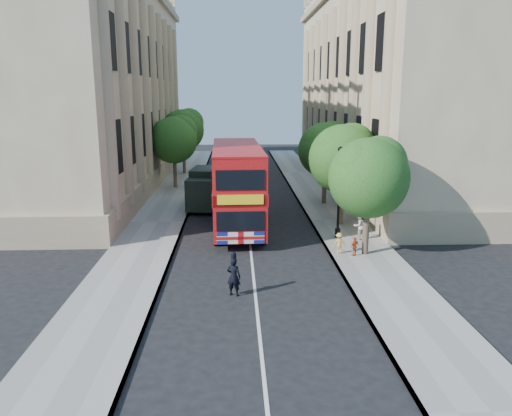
{
  "coord_description": "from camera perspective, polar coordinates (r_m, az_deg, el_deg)",
  "views": [
    {
      "loc": [
        -0.78,
        -21.05,
        8.12
      ],
      "look_at": [
        0.28,
        4.15,
        2.3
      ],
      "focal_mm": 35.0,
      "sensor_mm": 36.0,
      "label": 1
    }
  ],
  "objects": [
    {
      "name": "lamp_post",
      "position": [
        28.22,
        9.46,
        1.35
      ],
      "size": [
        0.32,
        0.32,
        5.16
      ],
      "color": "black",
      "rests_on": "pavement_right"
    },
    {
      "name": "building_right",
      "position": [
        47.36,
        15.98,
        13.58
      ],
      "size": [
        12.0,
        38.0,
        18.0
      ],
      "primitive_type": "cube",
      "color": "tan",
      "rests_on": "ground"
    },
    {
      "name": "child_b",
      "position": [
        25.81,
        9.48,
        -3.98
      ],
      "size": [
        0.72,
        0.43,
        1.08
      ],
      "primitive_type": "imported",
      "rotation": [
        0.0,
        0.0,
        3.19
      ],
      "color": "gold",
      "rests_on": "pavement_right"
    },
    {
      "name": "tree_left_back",
      "position": [
        51.46,
        -8.28,
        9.06
      ],
      "size": [
        4.2,
        4.2,
        6.65
      ],
      "color": "#473828",
      "rests_on": "ground"
    },
    {
      "name": "tree_right_mid",
      "position": [
        31.02,
        9.99,
        6.0
      ],
      "size": [
        4.2,
        4.2,
        6.37
      ],
      "color": "#473828",
      "rests_on": "ground"
    },
    {
      "name": "tree_right_far",
      "position": [
        36.88,
        8.01,
        6.95
      ],
      "size": [
        4.0,
        4.0,
        6.15
      ],
      "color": "#473828",
      "rests_on": "ground"
    },
    {
      "name": "tree_right_near",
      "position": [
        25.27,
        12.84,
        3.86
      ],
      "size": [
        4.0,
        4.0,
        6.08
      ],
      "color": "#473828",
      "rests_on": "ground"
    },
    {
      "name": "double_decker_bus",
      "position": [
        30.49,
        -2.19,
        2.8
      ],
      "size": [
        3.14,
        10.77,
        4.94
      ],
      "rotation": [
        0.0,
        0.0,
        0.03
      ],
      "color": "#A50B0C",
      "rests_on": "ground"
    },
    {
      "name": "pavement_left",
      "position": [
        32.46,
        -11.14,
        -1.63
      ],
      "size": [
        3.5,
        80.0,
        0.12
      ],
      "primitive_type": "cube",
      "color": "gray",
      "rests_on": "ground"
    },
    {
      "name": "child_a",
      "position": [
        25.61,
        11.2,
        -4.32
      ],
      "size": [
        0.6,
        0.52,
        0.97
      ],
      "primitive_type": "imported",
      "rotation": [
        0.0,
        0.0,
        3.74
      ],
      "color": "#C65123",
      "rests_on": "pavement_right"
    },
    {
      "name": "woman_pedestrian",
      "position": [
        28.45,
        11.73,
        -1.99
      ],
      "size": [
        0.93,
        0.84,
        1.55
      ],
      "primitive_type": "imported",
      "rotation": [
        0.0,
        0.0,
        3.55
      ],
      "color": "beige",
      "rests_on": "pavement_right"
    },
    {
      "name": "building_left",
      "position": [
        46.9,
        -19.06,
        13.38
      ],
      "size": [
        12.0,
        38.0,
        18.0
      ],
      "primitive_type": "cube",
      "color": "tan",
      "rests_on": "ground"
    },
    {
      "name": "police_constable",
      "position": [
        20.55,
        -2.56,
        -7.86
      ],
      "size": [
        0.69,
        0.57,
        1.62
      ],
      "primitive_type": "imported",
      "rotation": [
        0.0,
        0.0,
        2.78
      ],
      "color": "black",
      "rests_on": "ground"
    },
    {
      "name": "pavement_right",
      "position": [
        32.73,
        9.18,
        -1.43
      ],
      "size": [
        3.5,
        80.0,
        0.12
      ],
      "primitive_type": "cube",
      "color": "gray",
      "rests_on": "ground"
    },
    {
      "name": "box_van",
      "position": [
        35.75,
        -5.79,
        2.09
      ],
      "size": [
        2.51,
        5.16,
        2.85
      ],
      "rotation": [
        0.0,
        0.0,
        -0.1
      ],
      "color": "black",
      "rests_on": "ground"
    },
    {
      "name": "tree_left_far",
      "position": [
        43.55,
        -9.32,
        7.98
      ],
      "size": [
        4.0,
        4.0,
        6.3
      ],
      "color": "#473828",
      "rests_on": "ground"
    },
    {
      "name": "ground",
      "position": [
        22.57,
        -0.27,
        -8.09
      ],
      "size": [
        120.0,
        120.0,
        0.0
      ],
      "primitive_type": "plane",
      "color": "black",
      "rests_on": "ground"
    }
  ]
}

